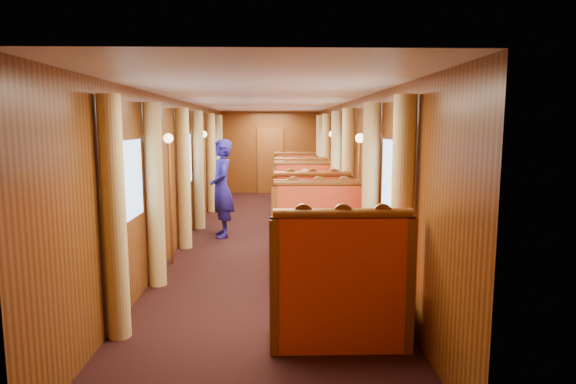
{
  "coord_description": "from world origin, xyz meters",
  "views": [
    {
      "loc": [
        0.16,
        -8.82,
        2.06
      ],
      "look_at": [
        0.35,
        -1.5,
        1.05
      ],
      "focal_mm": 30.0,
      "sensor_mm": 36.0,
      "label": 1
    }
  ],
  "objects_px": {
    "table_mid": "(307,217)",
    "banquette_far_aft": "(297,185)",
    "rose_vase_far": "(297,170)",
    "passenger": "(305,192)",
    "teapot_left": "(314,238)",
    "teapot_back": "(322,235)",
    "table_far": "(298,192)",
    "banquette_near_fwd": "(339,302)",
    "tea_tray": "(317,243)",
    "rose_vase_mid": "(309,187)",
    "banquette_mid_aft": "(304,205)",
    "banquette_mid_fwd": "(311,225)",
    "banquette_near_aft": "(319,248)",
    "fruit_plate": "(356,243)",
    "table_near": "(327,274)",
    "steward": "(222,188)",
    "teapot_right": "(325,240)",
    "banquette_far_fwd": "(300,195)"
  },
  "relations": [
    {
      "from": "banquette_mid_fwd",
      "to": "tea_tray",
      "type": "xyz_separation_m",
      "value": [
        -0.13,
        -2.56,
        0.33
      ]
    },
    {
      "from": "table_near",
      "to": "teapot_left",
      "type": "relative_size",
      "value": 6.43
    },
    {
      "from": "banquette_far_fwd",
      "to": "teapot_right",
      "type": "height_order",
      "value": "banquette_far_fwd"
    },
    {
      "from": "fruit_plate",
      "to": "rose_vase_far",
      "type": "relative_size",
      "value": 0.66
    },
    {
      "from": "banquette_far_aft",
      "to": "teapot_left",
      "type": "distance_m",
      "value": 8.09
    },
    {
      "from": "table_near",
      "to": "fruit_plate",
      "type": "bearing_deg",
      "value": -26.38
    },
    {
      "from": "tea_tray",
      "to": "teapot_right",
      "type": "height_order",
      "value": "teapot_right"
    },
    {
      "from": "banquette_mid_fwd",
      "to": "passenger",
      "type": "xyz_separation_m",
      "value": [
        -0.0,
        1.76,
        0.32
      ]
    },
    {
      "from": "teapot_right",
      "to": "teapot_back",
      "type": "distance_m",
      "value": 0.21
    },
    {
      "from": "banquette_mid_fwd",
      "to": "banquette_far_aft",
      "type": "xyz_separation_m",
      "value": [
        0.0,
        5.53,
        0.0
      ]
    },
    {
      "from": "banquette_near_fwd",
      "to": "teapot_left",
      "type": "relative_size",
      "value": 8.21
    },
    {
      "from": "banquette_mid_aft",
      "to": "tea_tray",
      "type": "xyz_separation_m",
      "value": [
        -0.13,
        -4.58,
        0.33
      ]
    },
    {
      "from": "rose_vase_far",
      "to": "passenger",
      "type": "relative_size",
      "value": 0.47
    },
    {
      "from": "steward",
      "to": "passenger",
      "type": "distance_m",
      "value": 1.75
    },
    {
      "from": "table_near",
      "to": "rose_vase_far",
      "type": "relative_size",
      "value": 2.92
    },
    {
      "from": "steward",
      "to": "banquette_far_fwd",
      "type": "bearing_deg",
      "value": 133.02
    },
    {
      "from": "passenger",
      "to": "banquette_mid_aft",
      "type": "bearing_deg",
      "value": 90.0
    },
    {
      "from": "teapot_back",
      "to": "banquette_mid_fwd",
      "type": "bearing_deg",
      "value": 100.72
    },
    {
      "from": "banquette_mid_fwd",
      "to": "banquette_far_fwd",
      "type": "xyz_separation_m",
      "value": [
        0.0,
        3.5,
        0.0
      ]
    },
    {
      "from": "table_mid",
      "to": "teapot_right",
      "type": "distance_m",
      "value": 3.68
    },
    {
      "from": "teapot_left",
      "to": "table_mid",
      "type": "bearing_deg",
      "value": 63.73
    },
    {
      "from": "banquette_near_aft",
      "to": "banquette_far_aft",
      "type": "bearing_deg",
      "value": 90.0
    },
    {
      "from": "banquette_mid_aft",
      "to": "rose_vase_far",
      "type": "distance_m",
      "value": 2.51
    },
    {
      "from": "banquette_far_fwd",
      "to": "teapot_left",
      "type": "distance_m",
      "value": 6.07
    },
    {
      "from": "banquette_mid_fwd",
      "to": "teapot_right",
      "type": "distance_m",
      "value": 2.67
    },
    {
      "from": "steward",
      "to": "table_near",
      "type": "bearing_deg",
      "value": 10.23
    },
    {
      "from": "banquette_far_aft",
      "to": "tea_tray",
      "type": "xyz_separation_m",
      "value": [
        -0.13,
        -8.08,
        0.33
      ]
    },
    {
      "from": "banquette_far_aft",
      "to": "teapot_back",
      "type": "xyz_separation_m",
      "value": [
        -0.07,
        -7.96,
        0.39
      ]
    },
    {
      "from": "tea_tray",
      "to": "rose_vase_mid",
      "type": "bearing_deg",
      "value": 87.32
    },
    {
      "from": "banquette_far_fwd",
      "to": "steward",
      "type": "relative_size",
      "value": 0.74
    },
    {
      "from": "table_mid",
      "to": "teapot_left",
      "type": "height_order",
      "value": "teapot_left"
    },
    {
      "from": "banquette_far_aft",
      "to": "steward",
      "type": "xyz_separation_m",
      "value": [
        -1.59,
        -4.48,
        0.49
      ]
    },
    {
      "from": "table_near",
      "to": "banquette_far_aft",
      "type": "bearing_deg",
      "value": 90.0
    },
    {
      "from": "banquette_far_fwd",
      "to": "table_near",
      "type": "bearing_deg",
      "value": -90.0
    },
    {
      "from": "table_mid",
      "to": "banquette_far_aft",
      "type": "distance_m",
      "value": 4.51
    },
    {
      "from": "fruit_plate",
      "to": "passenger",
      "type": "bearing_deg",
      "value": 93.88
    },
    {
      "from": "teapot_back",
      "to": "table_far",
      "type": "bearing_deg",
      "value": 101.72
    },
    {
      "from": "banquette_far_fwd",
      "to": "banquette_near_fwd",
      "type": "bearing_deg",
      "value": -90.0
    },
    {
      "from": "table_near",
      "to": "rose_vase_far",
      "type": "distance_m",
      "value": 6.99
    },
    {
      "from": "banquette_far_fwd",
      "to": "banquette_far_aft",
      "type": "height_order",
      "value": "same"
    },
    {
      "from": "table_near",
      "to": "rose_vase_mid",
      "type": "relative_size",
      "value": 2.92
    },
    {
      "from": "banquette_near_fwd",
      "to": "tea_tray",
      "type": "distance_m",
      "value": 1.01
    },
    {
      "from": "banquette_near_aft",
      "to": "table_mid",
      "type": "relative_size",
      "value": 1.28
    },
    {
      "from": "banquette_mid_aft",
      "to": "tea_tray",
      "type": "distance_m",
      "value": 4.6
    },
    {
      "from": "table_near",
      "to": "banquette_mid_fwd",
      "type": "xyz_separation_m",
      "value": [
        0.0,
        2.49,
        0.05
      ]
    },
    {
      "from": "banquette_near_fwd",
      "to": "rose_vase_mid",
      "type": "distance_m",
      "value": 4.56
    },
    {
      "from": "table_near",
      "to": "table_mid",
      "type": "relative_size",
      "value": 1.0
    },
    {
      "from": "table_mid",
      "to": "teapot_right",
      "type": "xyz_separation_m",
      "value": [
        -0.05,
        -3.66,
        0.44
      ]
    },
    {
      "from": "table_near",
      "to": "rose_vase_mid",
      "type": "xyz_separation_m",
      "value": [
        0.04,
        3.52,
        0.55
      ]
    },
    {
      "from": "banquette_near_aft",
      "to": "banquette_far_aft",
      "type": "xyz_separation_m",
      "value": [
        0.0,
        7.0,
        0.0
      ]
    }
  ]
}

